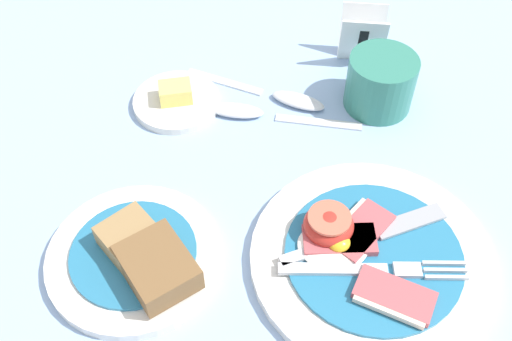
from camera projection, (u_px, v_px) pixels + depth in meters
The scene contains 8 objects.
ground_plane at pixel (291, 255), 0.62m from camera, with size 3.00×3.00×0.00m, color #93B2DB.
breakfast_plate at pixel (367, 255), 0.61m from camera, with size 0.25×0.25×0.04m.
bread_plate at pixel (139, 257), 0.60m from camera, with size 0.18×0.18×0.05m.
sugar_cup at pixel (381, 81), 0.74m from camera, with size 0.08×0.08×0.07m.
butter_dish at pixel (176, 100), 0.76m from camera, with size 0.11×0.11×0.03m.
number_card at pixel (363, 36), 0.80m from camera, with size 0.06×0.05×0.07m.
teaspoon_by_saucer at pixel (257, 113), 0.75m from camera, with size 0.19×0.04×0.01m.
teaspoon_near_cup at pixel (278, 95), 0.77m from camera, with size 0.19×0.09×0.01m.
Camera 1 is at (-0.03, -0.34, 0.53)m, focal length 42.00 mm.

